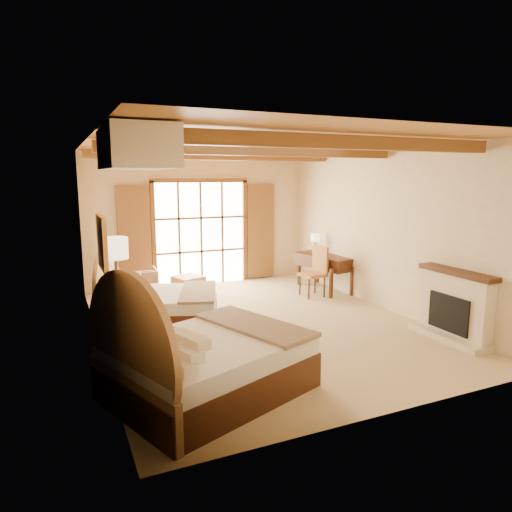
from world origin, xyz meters
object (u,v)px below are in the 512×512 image
bed_near (196,360)px  bed_far (153,305)px  desk (324,271)px  nightstand (127,348)px  armchair (138,285)px

bed_near → bed_far: bearing=68.6°
bed_near → bed_far: 2.85m
bed_near → desk: (4.28, 3.87, -0.01)m
nightstand → bed_near: bearing=-46.5°
bed_near → nightstand: bed_near is taller
bed_near → desk: size_ratio=1.72×
bed_near → armchair: bearing=68.4°
bed_far → nightstand: (-0.71, -1.76, -0.08)m
bed_near → bed_far: (0.04, 2.85, -0.05)m
nightstand → desk: (4.95, 2.79, 0.13)m
nightstand → armchair: (0.75, 3.50, 0.05)m
bed_near → nightstand: 1.28m
desk → nightstand: bearing=-162.4°
nightstand → desk: bearing=41.4°
armchair → desk: 4.25m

